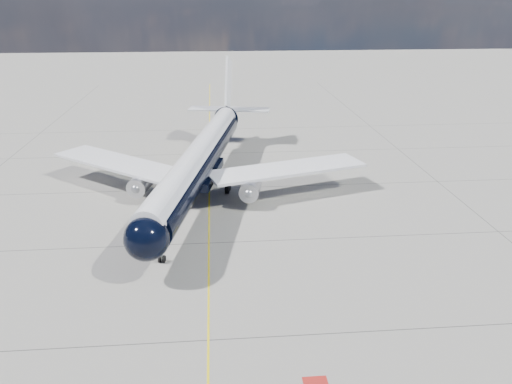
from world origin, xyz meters
TOP-DOWN VIEW (x-y plane):
  - ground at (0.00, 30.00)m, footprint 320.00×320.00m
  - taxiway_centerline at (0.00, 25.00)m, footprint 0.16×160.00m
  - main_airliner at (-0.83, 24.16)m, footprint 39.74×48.96m

SIDE VIEW (x-z plane):
  - ground at x=0.00m, z-range 0.00..0.00m
  - taxiway_centerline at x=0.00m, z-range 0.00..0.01m
  - main_airliner at x=-0.83m, z-range -2.70..11.53m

